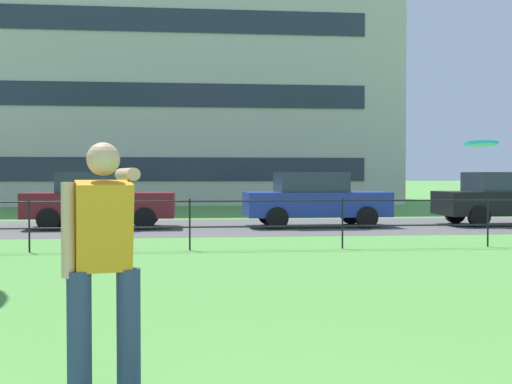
{
  "coord_description": "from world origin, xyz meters",
  "views": [
    {
      "loc": [
        -0.07,
        -1.91,
        1.47
      ],
      "look_at": [
        0.84,
        6.7,
        1.24
      ],
      "focal_mm": 46.29,
      "sensor_mm": 36.0,
      "label": 1
    }
  ],
  "objects_px": {
    "apartment_building_background": "(143,42)",
    "frisbee": "(481,144)",
    "person_thrower": "(103,259)",
    "car_black_left": "(506,198)",
    "car_maroon_far_left": "(100,200)",
    "car_blue_center": "(315,199)"
  },
  "relations": [
    {
      "from": "apartment_building_background",
      "to": "frisbee",
      "type": "bearing_deg",
      "value": -81.58
    },
    {
      "from": "person_thrower",
      "to": "car_black_left",
      "type": "distance_m",
      "value": 17.01
    },
    {
      "from": "person_thrower",
      "to": "frisbee",
      "type": "distance_m",
      "value": 3.11
    },
    {
      "from": "car_black_left",
      "to": "apartment_building_background",
      "type": "xyz_separation_m",
      "value": [
        -11.64,
        18.78,
        8.03
      ]
    },
    {
      "from": "car_black_left",
      "to": "car_maroon_far_left",
      "type": "bearing_deg",
      "value": 179.46
    },
    {
      "from": "car_maroon_far_left",
      "to": "car_blue_center",
      "type": "bearing_deg",
      "value": -0.99
    },
    {
      "from": "car_black_left",
      "to": "person_thrower",
      "type": "bearing_deg",
      "value": -125.3
    },
    {
      "from": "person_thrower",
      "to": "car_blue_center",
      "type": "distance_m",
      "value": 14.49
    },
    {
      "from": "frisbee",
      "to": "person_thrower",
      "type": "bearing_deg",
      "value": -166.75
    },
    {
      "from": "person_thrower",
      "to": "frisbee",
      "type": "relative_size",
      "value": 5.84
    },
    {
      "from": "car_maroon_far_left",
      "to": "car_black_left",
      "type": "distance_m",
      "value": 11.64
    },
    {
      "from": "person_thrower",
      "to": "car_blue_center",
      "type": "xyz_separation_m",
      "value": [
        4.15,
        13.89,
        -0.13
      ]
    },
    {
      "from": "frisbee",
      "to": "car_maroon_far_left",
      "type": "distance_m",
      "value": 14.15
    },
    {
      "from": "person_thrower",
      "to": "frisbee",
      "type": "bearing_deg",
      "value": 13.25
    },
    {
      "from": "person_thrower",
      "to": "car_black_left",
      "type": "relative_size",
      "value": 0.42
    },
    {
      "from": "car_blue_center",
      "to": "car_black_left",
      "type": "height_order",
      "value": "same"
    },
    {
      "from": "car_black_left",
      "to": "frisbee",
      "type": "bearing_deg",
      "value": -117.63
    },
    {
      "from": "frisbee",
      "to": "car_maroon_far_left",
      "type": "bearing_deg",
      "value": 109.6
    },
    {
      "from": "apartment_building_background",
      "to": "car_black_left",
      "type": "bearing_deg",
      "value": -58.21
    },
    {
      "from": "car_maroon_far_left",
      "to": "apartment_building_background",
      "type": "height_order",
      "value": "apartment_building_background"
    },
    {
      "from": "car_maroon_far_left",
      "to": "car_blue_center",
      "type": "relative_size",
      "value": 0.99
    },
    {
      "from": "frisbee",
      "to": "car_blue_center",
      "type": "bearing_deg",
      "value": 84.66
    }
  ]
}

